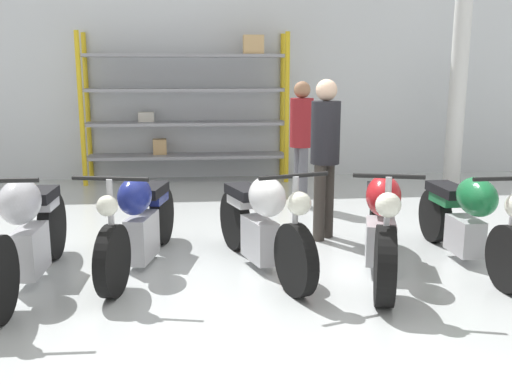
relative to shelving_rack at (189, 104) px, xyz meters
name	(u,v)px	position (x,y,z in m)	size (l,w,h in m)	color
ground_plane	(260,273)	(0.72, -4.74, -1.31)	(30.00, 30.00, 0.00)	#B2B7B7
back_wall	(230,75)	(0.72, 0.36, 0.49)	(30.00, 0.08, 3.60)	silver
shelving_rack	(189,104)	(0.00, 0.00, 0.00)	(3.45, 0.63, 2.50)	gold
support_pillar	(459,75)	(4.45, -0.58, 0.49)	(0.28, 0.28, 3.60)	silver
motorcycle_silver	(27,231)	(-1.33, -4.85, -0.81)	(0.69, 2.20, 1.10)	black
motorcycle_blue	(140,221)	(-0.41, -4.42, -0.86)	(0.74, 2.12, 1.02)	black
motorcycle_white	(262,221)	(0.75, -4.64, -0.84)	(0.87, 1.98, 1.04)	black
motorcycle_red	(381,226)	(1.84, -4.85, -0.85)	(0.81, 2.13, 1.07)	black
motorcycle_green	(469,218)	(2.79, -4.65, -0.85)	(0.72, 2.09, 1.00)	black
person_browsing	(325,146)	(1.55, -3.68, -0.26)	(0.45, 0.45, 1.78)	#38332D
person_near_rack	(301,134)	(1.57, -2.07, -0.29)	(0.38, 0.38, 1.73)	#595960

